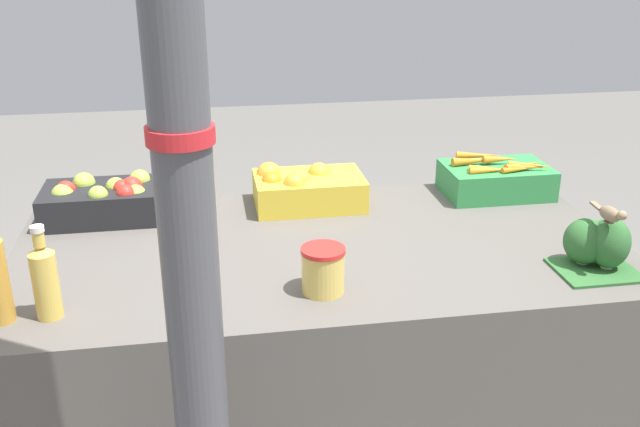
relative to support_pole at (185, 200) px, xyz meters
The scene contains 9 objects.
market_table 1.17m from the support_pole, 64.01° to the left, with size 1.81×0.95×0.76m, color #56514C.
support_pole is the anchor object (origin of this frame).
apple_crate 1.17m from the support_pole, 105.78° to the left, with size 0.37×0.24×0.14m.
orange_crate 1.19m from the support_pole, 71.14° to the left, with size 0.37×0.24×0.14m.
carrot_crate 1.55m from the support_pole, 45.47° to the left, with size 0.37×0.24×0.14m.
broccoli_pile 1.25m from the support_pole, 22.74° to the left, with size 0.22×0.19×0.15m.
juice_bottle_golden 0.66m from the support_pole, 129.83° to the left, with size 0.06×0.06×0.24m.
pickle_jar 0.67m from the support_pole, 54.41° to the left, with size 0.12×0.12×0.12m.
sparrow_bird 1.20m from the support_pole, 20.78° to the left, with size 0.05×0.14×0.05m.
Camera 1 is at (-0.32, -1.93, 1.65)m, focal length 40.00 mm.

